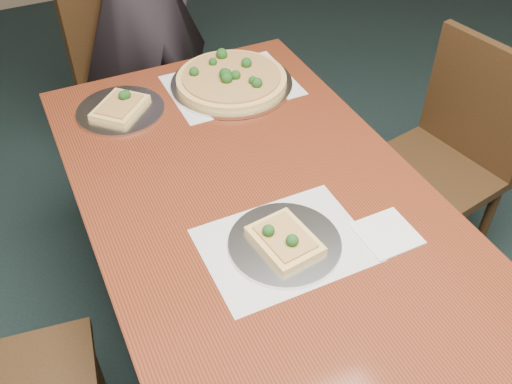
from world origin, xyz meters
name	(u,v)px	position (x,y,z in m)	size (l,w,h in m)	color
dining_table	(256,216)	(0.02, 0.75, 0.66)	(0.90, 1.50, 0.75)	#4F1D0F
chair_far	(132,73)	(-0.03, 1.89, 0.52)	(0.52, 0.52, 0.91)	black
chair_right	(447,153)	(0.84, 0.87, 0.52)	(0.49, 0.49, 0.91)	black
placemat_main	(232,85)	(0.18, 1.27, 0.75)	(0.42, 0.32, 0.00)	white
placemat_near	(285,245)	(0.00, 0.54, 0.75)	(0.40, 0.30, 0.00)	white
pizza_pan	(231,80)	(0.18, 1.27, 0.77)	(0.41, 0.41, 0.07)	silver
slice_plate_near	(285,242)	(0.00, 0.54, 0.76)	(0.28, 0.28, 0.06)	silver
slice_plate_far	(121,108)	(-0.21, 1.28, 0.76)	(0.28, 0.28, 0.06)	silver
napkin	(387,234)	(0.25, 0.46, 0.75)	(0.14, 0.14, 0.01)	white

